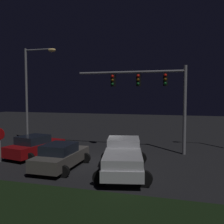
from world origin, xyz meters
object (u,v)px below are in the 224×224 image
Objects in this scene: car_sedan_far at (35,146)px; street_lamp_left at (32,84)px; stop_sign at (0,138)px; car_sedan at (61,156)px; traffic_signal_gantry at (151,88)px; pickup_truck at (123,155)px.

car_sedan_far is 0.56× the size of street_lamp_left.
car_sedan_far is 2.09× the size of stop_sign.
stop_sign is (-4.45, 0.20, 0.82)m from car_sedan.
car_sedan_far is 9.45m from traffic_signal_gantry.
car_sedan and car_sedan_far have the same top height.
traffic_signal_gantry is 11.09m from stop_sign.
traffic_signal_gantry is (0.82, 5.53, 3.90)m from pickup_truck.
pickup_truck is 0.68× the size of street_lamp_left.
car_sedan is 3.82m from car_sedan_far.
pickup_truck is at bearing -87.00° from car_sedan.
traffic_signal_gantry is at bearing -38.36° from car_sedan.
stop_sign is at bearing 77.36° from pickup_truck.
pickup_truck is 11.93m from street_lamp_left.
car_sedan is 0.53× the size of street_lamp_left.
car_sedan is 4.53m from stop_sign.
traffic_signal_gantry is 3.73× the size of stop_sign.
traffic_signal_gantry reaches higher than stop_sign.
car_sedan is (-3.75, -0.17, -0.26)m from pickup_truck.
street_lamp_left reaches higher than traffic_signal_gantry.
pickup_truck is 1.22× the size of car_sedan_far.
street_lamp_left is at bearing 46.33° from pickup_truck.
street_lamp_left is (-5.76, 5.95, 4.56)m from car_sedan.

